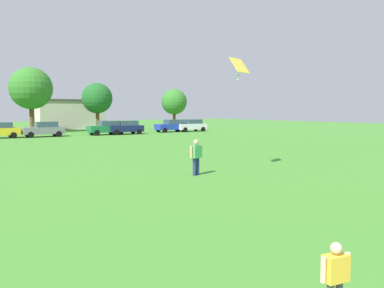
{
  "coord_description": "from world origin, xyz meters",
  "views": [
    {
      "loc": [
        -3.2,
        0.6,
        2.93
      ],
      "look_at": [
        3.94,
        11.46,
        1.8
      ],
      "focal_mm": 36.33,
      "sensor_mm": 36.0,
      "label": 1
    }
  ],
  "objects_px": {
    "tree_center": "(31,88)",
    "parked_car_gray_3": "(44,129)",
    "parked_car_green_4": "(107,128)",
    "kite": "(239,67)",
    "parked_car_blue_6": "(172,126)",
    "child_kite_flyer": "(335,273)",
    "parked_car_white_7": "(191,125)",
    "parked_car_navy_5": "(126,127)",
    "tree_right": "(97,98)",
    "adult_bystander": "(196,154)",
    "tree_far_right": "(174,102)"
  },
  "relations": [
    {
      "from": "child_kite_flyer",
      "to": "tree_right",
      "type": "height_order",
      "value": "tree_right"
    },
    {
      "from": "kite",
      "to": "parked_car_blue_6",
      "type": "xyz_separation_m",
      "value": [
        14.28,
        30.9,
        -4.16
      ]
    },
    {
      "from": "child_kite_flyer",
      "to": "parked_car_green_4",
      "type": "height_order",
      "value": "parked_car_green_4"
    },
    {
      "from": "tree_center",
      "to": "parked_car_white_7",
      "type": "bearing_deg",
      "value": -25.9
    },
    {
      "from": "adult_bystander",
      "to": "tree_far_right",
      "type": "distance_m",
      "value": 44.77
    },
    {
      "from": "adult_bystander",
      "to": "parked_car_green_4",
      "type": "xyz_separation_m",
      "value": [
        7.31,
        30.05,
        -0.11
      ]
    },
    {
      "from": "tree_right",
      "to": "tree_far_right",
      "type": "distance_m",
      "value": 12.07
    },
    {
      "from": "adult_bystander",
      "to": "tree_right",
      "type": "xyz_separation_m",
      "value": [
        10.06,
        40.89,
        3.7
      ]
    },
    {
      "from": "child_kite_flyer",
      "to": "parked_car_white_7",
      "type": "xyz_separation_m",
      "value": [
        24.88,
        41.71,
        0.21
      ]
    },
    {
      "from": "parked_car_navy_5",
      "to": "kite",
      "type": "bearing_deg",
      "value": 76.66
    },
    {
      "from": "child_kite_flyer",
      "to": "parked_car_blue_6",
      "type": "bearing_deg",
      "value": 71.9
    },
    {
      "from": "parked_car_white_7",
      "to": "parked_car_navy_5",
      "type": "bearing_deg",
      "value": 4.82
    },
    {
      "from": "parked_car_gray_3",
      "to": "parked_car_blue_6",
      "type": "height_order",
      "value": "same"
    },
    {
      "from": "tree_center",
      "to": "child_kite_flyer",
      "type": "bearing_deg",
      "value": -96.59
    },
    {
      "from": "tree_center",
      "to": "parked_car_green_4",
      "type": "bearing_deg",
      "value": -56.12
    },
    {
      "from": "tree_center",
      "to": "parked_car_gray_3",
      "type": "bearing_deg",
      "value": -93.73
    },
    {
      "from": "child_kite_flyer",
      "to": "tree_center",
      "type": "relative_size",
      "value": 0.13
    },
    {
      "from": "child_kite_flyer",
      "to": "parked_car_gray_3",
      "type": "xyz_separation_m",
      "value": [
        5.27,
        41.49,
        0.21
      ]
    },
    {
      "from": "parked_car_green_4",
      "to": "adult_bystander",
      "type": "bearing_deg",
      "value": 76.33
    },
    {
      "from": "parked_car_navy_5",
      "to": "tree_far_right",
      "type": "bearing_deg",
      "value": -143.44
    },
    {
      "from": "parked_car_blue_6",
      "to": "parked_car_gray_3",
      "type": "bearing_deg",
      "value": 2.22
    },
    {
      "from": "adult_bystander",
      "to": "tree_center",
      "type": "height_order",
      "value": "tree_center"
    },
    {
      "from": "kite",
      "to": "parked_car_blue_6",
      "type": "height_order",
      "value": "kite"
    },
    {
      "from": "parked_car_navy_5",
      "to": "tree_right",
      "type": "xyz_separation_m",
      "value": [
        0.45,
        11.17,
        3.81
      ]
    },
    {
      "from": "kite",
      "to": "parked_car_white_7",
      "type": "distance_m",
      "value": 35.22
    },
    {
      "from": "parked_car_green_4",
      "to": "parked_car_blue_6",
      "type": "relative_size",
      "value": 1.0
    },
    {
      "from": "tree_center",
      "to": "tree_far_right",
      "type": "bearing_deg",
      "value": -2.49
    },
    {
      "from": "child_kite_flyer",
      "to": "parked_car_gray_3",
      "type": "relative_size",
      "value": 0.25
    },
    {
      "from": "parked_car_navy_5",
      "to": "child_kite_flyer",
      "type": "bearing_deg",
      "value": 70.17
    },
    {
      "from": "adult_bystander",
      "to": "tree_far_right",
      "type": "height_order",
      "value": "tree_far_right"
    },
    {
      "from": "parked_car_green_4",
      "to": "parked_car_white_7",
      "type": "bearing_deg",
      "value": -177.58
    },
    {
      "from": "parked_car_gray_3",
      "to": "tree_far_right",
      "type": "height_order",
      "value": "tree_far_right"
    },
    {
      "from": "parked_car_blue_6",
      "to": "tree_center",
      "type": "relative_size",
      "value": 0.5
    },
    {
      "from": "parked_car_navy_5",
      "to": "tree_center",
      "type": "relative_size",
      "value": 0.5
    },
    {
      "from": "parked_car_white_7",
      "to": "parked_car_gray_3",
      "type": "bearing_deg",
      "value": 0.63
    },
    {
      "from": "adult_bystander",
      "to": "tree_right",
      "type": "distance_m",
      "value": 42.27
    },
    {
      "from": "child_kite_flyer",
      "to": "tree_center",
      "type": "xyz_separation_m",
      "value": [
        5.89,
        50.93,
        5.12
      ]
    },
    {
      "from": "tree_right",
      "to": "tree_center",
      "type": "bearing_deg",
      "value": -173.32
    },
    {
      "from": "parked_car_gray_3",
      "to": "parked_car_navy_5",
      "type": "height_order",
      "value": "same"
    },
    {
      "from": "parked_car_blue_6",
      "to": "parked_car_white_7",
      "type": "bearing_deg",
      "value": 171.5
    },
    {
      "from": "parked_car_gray_3",
      "to": "tree_center",
      "type": "distance_m",
      "value": 10.66
    },
    {
      "from": "adult_bystander",
      "to": "tree_center",
      "type": "bearing_deg",
      "value": -108.27
    },
    {
      "from": "parked_car_green_4",
      "to": "tree_far_right",
      "type": "height_order",
      "value": "tree_far_right"
    },
    {
      "from": "adult_bystander",
      "to": "kite",
      "type": "height_order",
      "value": "kite"
    },
    {
      "from": "parked_car_gray_3",
      "to": "parked_car_green_4",
      "type": "xyz_separation_m",
      "value": [
        7.16,
        -0.31,
        0.0
      ]
    },
    {
      "from": "parked_car_green_4",
      "to": "tree_far_right",
      "type": "bearing_deg",
      "value": -148.92
    },
    {
      "from": "adult_bystander",
      "to": "tree_center",
      "type": "distance_m",
      "value": 40.1
    },
    {
      "from": "parked_car_white_7",
      "to": "tree_right",
      "type": "bearing_deg",
      "value": -46.77
    },
    {
      "from": "kite",
      "to": "parked_car_green_4",
      "type": "height_order",
      "value": "kite"
    },
    {
      "from": "child_kite_flyer",
      "to": "parked_car_gray_3",
      "type": "bearing_deg",
      "value": 92.22
    }
  ]
}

